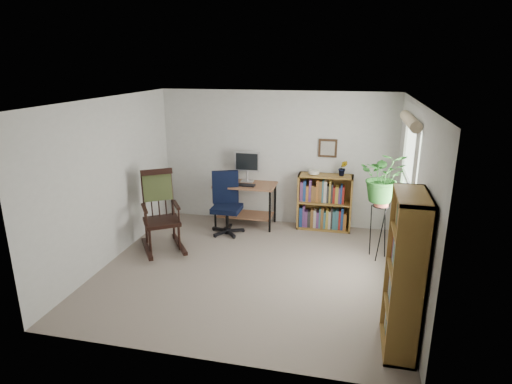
% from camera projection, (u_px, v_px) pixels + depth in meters
% --- Properties ---
extents(floor, '(4.20, 4.00, 0.00)m').
position_uv_depth(floor, '(250.00, 269.00, 6.17)').
color(floor, gray).
rests_on(floor, ground).
extents(ceiling, '(4.20, 4.00, 0.00)m').
position_uv_depth(ceiling, '(249.00, 100.00, 5.47)').
color(ceiling, silver).
rests_on(ceiling, ground).
extents(wall_back, '(4.20, 0.00, 2.40)m').
position_uv_depth(wall_back, '(276.00, 159.00, 7.68)').
color(wall_back, silver).
rests_on(wall_back, ground).
extents(wall_front, '(4.20, 0.00, 2.40)m').
position_uv_depth(wall_front, '(199.00, 251.00, 3.96)').
color(wall_front, silver).
rests_on(wall_front, ground).
extents(wall_left, '(0.00, 4.00, 2.40)m').
position_uv_depth(wall_left, '(110.00, 181.00, 6.26)').
color(wall_left, silver).
rests_on(wall_left, ground).
extents(wall_right, '(0.00, 4.00, 2.40)m').
position_uv_depth(wall_right, '(412.00, 201.00, 5.38)').
color(wall_right, silver).
rests_on(wall_right, ground).
extents(window, '(0.12, 1.20, 1.50)m').
position_uv_depth(window, '(407.00, 179.00, 5.61)').
color(window, white).
rests_on(window, wall_right).
extents(desk, '(1.08, 0.60, 0.78)m').
position_uv_depth(desk, '(246.00, 205.00, 7.75)').
color(desk, '#915E40').
rests_on(desk, floor).
extents(monitor, '(0.46, 0.16, 0.56)m').
position_uv_depth(monitor, '(247.00, 167.00, 7.68)').
color(monitor, '#BCBBC0').
rests_on(monitor, desk).
extents(keyboard, '(0.40, 0.15, 0.02)m').
position_uv_depth(keyboard, '(244.00, 185.00, 7.52)').
color(keyboard, black).
rests_on(keyboard, desk).
extents(office_chair, '(0.77, 0.77, 1.09)m').
position_uv_depth(office_chair, '(227.00, 204.00, 7.31)').
color(office_chair, black).
rests_on(office_chair, floor).
extents(rocking_chair, '(1.17, 1.29, 1.29)m').
position_uv_depth(rocking_chair, '(161.00, 211.00, 6.65)').
color(rocking_chair, black).
rests_on(rocking_chair, floor).
extents(low_bookshelf, '(0.94, 0.31, 1.00)m').
position_uv_depth(low_bookshelf, '(325.00, 202.00, 7.53)').
color(low_bookshelf, olive).
rests_on(low_bookshelf, floor).
extents(tall_bookshelf, '(0.32, 0.74, 1.68)m').
position_uv_depth(tall_bookshelf, '(405.00, 274.00, 4.27)').
color(tall_bookshelf, olive).
rests_on(tall_bookshelf, floor).
extents(plant_stand, '(0.31, 0.31, 0.98)m').
position_uv_depth(plant_stand, '(379.00, 228.00, 6.41)').
color(plant_stand, black).
rests_on(plant_stand, floor).
extents(spider_plant, '(1.69, 1.88, 1.46)m').
position_uv_depth(spider_plant, '(386.00, 153.00, 6.07)').
color(spider_plant, '#245E20').
rests_on(spider_plant, plant_stand).
extents(potted_plant_small, '(0.13, 0.24, 0.11)m').
position_uv_depth(potted_plant_small, '(343.00, 173.00, 7.32)').
color(potted_plant_small, '#245E20').
rests_on(potted_plant_small, low_bookshelf).
extents(framed_picture, '(0.32, 0.04, 0.32)m').
position_uv_depth(framed_picture, '(328.00, 148.00, 7.39)').
color(framed_picture, black).
rests_on(framed_picture, wall_back).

